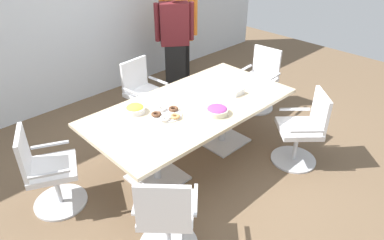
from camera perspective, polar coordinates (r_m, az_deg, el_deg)
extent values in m
cube|color=brown|center=(4.35, 0.00, -6.26)|extent=(10.00, 10.00, 0.01)
cube|color=silver|center=(5.58, -18.18, 16.88)|extent=(8.00, 0.10, 2.80)
cube|color=#CCB793|center=(3.95, 0.00, 2.24)|extent=(2.40, 1.20, 0.04)
cube|color=silver|center=(4.06, -5.66, -9.32)|extent=(0.56, 0.56, 0.02)
cylinder|color=silver|center=(3.84, -5.94, -5.27)|extent=(0.09, 0.09, 0.69)
cube|color=silver|center=(4.67, 4.87, -3.22)|extent=(0.56, 0.56, 0.02)
cylinder|color=silver|center=(4.48, 5.07, 0.55)|extent=(0.09, 0.09, 0.69)
cylinder|color=silver|center=(5.08, -7.19, -0.28)|extent=(0.59, 0.59, 0.02)
cylinder|color=silver|center=(4.97, -7.35, 1.84)|extent=(0.05, 0.05, 0.41)
cube|color=white|center=(4.86, -7.53, 4.23)|extent=(0.51, 0.51, 0.06)
cube|color=white|center=(4.90, -9.42, 7.43)|extent=(0.44, 0.08, 0.42)
cube|color=silver|center=(4.96, -5.57, 6.47)|extent=(0.07, 0.37, 0.02)
cube|color=silver|center=(4.66, -9.82, 4.48)|extent=(0.07, 0.37, 0.02)
cylinder|color=silver|center=(4.00, -20.61, -12.41)|extent=(0.72, 0.72, 0.02)
cylinder|color=silver|center=(3.86, -21.20, -10.07)|extent=(0.05, 0.05, 0.41)
cube|color=white|center=(3.72, -21.88, -7.35)|extent=(0.61, 0.61, 0.06)
cube|color=white|center=(3.62, -25.89, -4.84)|extent=(0.22, 0.41, 0.42)
cube|color=silver|center=(3.86, -22.20, -3.77)|extent=(0.35, 0.19, 0.02)
cube|color=silver|center=(3.46, -22.30, -8.21)|extent=(0.35, 0.19, 0.02)
cylinder|color=silver|center=(3.23, -3.99, -17.26)|extent=(0.05, 0.05, 0.41)
cube|color=white|center=(3.06, -4.15, -14.37)|extent=(0.65, 0.65, 0.06)
cube|color=white|center=(2.74, -4.78, -13.98)|extent=(0.33, 0.34, 0.42)
cube|color=silver|center=(3.01, -9.00, -12.51)|extent=(0.29, 0.28, 0.02)
cube|color=silver|center=(2.96, 0.60, -12.89)|extent=(0.29, 0.28, 0.02)
cylinder|color=silver|center=(4.48, 16.19, -6.18)|extent=(0.76, 0.76, 0.02)
cylinder|color=silver|center=(4.36, 16.60, -3.93)|extent=(0.05, 0.05, 0.41)
cube|color=white|center=(4.24, 17.07, -1.35)|extent=(0.65, 0.65, 0.06)
cube|color=white|center=(4.19, 20.30, 1.48)|extent=(0.33, 0.35, 0.42)
cube|color=silver|center=(3.98, 18.28, -1.78)|extent=(0.29, 0.27, 0.02)
cube|color=silver|center=(4.38, 16.44, 1.70)|extent=(0.29, 0.27, 0.02)
cylinder|color=silver|center=(5.51, 10.27, 2.16)|extent=(0.59, 0.59, 0.02)
cylinder|color=silver|center=(5.41, 10.48, 4.15)|extent=(0.05, 0.05, 0.41)
cube|color=white|center=(5.32, 10.72, 6.39)|extent=(0.51, 0.51, 0.06)
cube|color=white|center=(5.39, 12.12, 9.39)|extent=(0.09, 0.44, 0.42)
cube|color=silver|center=(5.16, 13.19, 6.81)|extent=(0.37, 0.07, 0.02)
cube|color=silver|center=(5.38, 8.59, 8.29)|extent=(0.37, 0.07, 0.02)
cube|color=black|center=(5.80, -2.72, 8.49)|extent=(0.38, 0.35, 0.81)
cube|color=maroon|center=(5.56, -2.91, 15.41)|extent=(0.49, 0.44, 0.64)
cylinder|color=maroon|center=(5.58, -0.11, 15.86)|extent=(0.11, 0.11, 0.58)
cylinder|color=maroon|center=(5.54, -5.75, 15.57)|extent=(0.11, 0.11, 0.58)
cube|color=black|center=(6.02, -2.07, 9.37)|extent=(0.38, 0.35, 0.81)
cube|color=orange|center=(5.79, -2.21, 16.09)|extent=(0.49, 0.44, 0.64)
cylinder|color=orange|center=(5.81, 0.49, 16.50)|extent=(0.11, 0.11, 0.58)
cylinder|color=orange|center=(5.76, -4.95, 16.25)|extent=(0.11, 0.11, 0.58)
cylinder|color=beige|center=(3.76, 4.12, 1.44)|extent=(0.24, 0.24, 0.06)
ellipsoid|color=#9E3D8E|center=(3.75, 4.13, 1.85)|extent=(0.22, 0.22, 0.06)
cylinder|color=white|center=(3.83, -9.30, 1.66)|extent=(0.21, 0.21, 0.06)
ellipsoid|color=yellow|center=(3.81, -9.34, 2.05)|extent=(0.19, 0.19, 0.05)
cylinder|color=white|center=(3.74, -4.13, 0.85)|extent=(0.32, 0.32, 0.01)
torus|color=brown|center=(3.81, -3.06, 1.84)|extent=(0.11, 0.11, 0.03)
torus|color=white|center=(3.82, -4.98, 1.85)|extent=(0.11, 0.11, 0.03)
torus|color=brown|center=(3.72, -5.87, 0.95)|extent=(0.11, 0.11, 0.03)
torus|color=white|center=(3.64, -4.50, 0.25)|extent=(0.11, 0.11, 0.03)
torus|color=tan|center=(3.67, -2.77, 0.62)|extent=(0.11, 0.11, 0.03)
cube|color=white|center=(4.20, 7.05, 4.74)|extent=(0.16, 0.16, 0.07)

